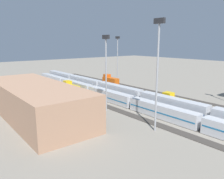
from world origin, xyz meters
The scene contains 17 objects.
ground_plane centered at (0.00, 0.00, 0.00)m, with size 400.00×400.00×0.00m, color gray.
track_bed_0 centered at (0.00, -15.00, 0.06)m, with size 140.00×2.80×0.12m, color #3D3833.
track_bed_1 centered at (0.00, -10.00, 0.06)m, with size 140.00×2.80×0.12m, color #4C443D.
track_bed_2 centered at (0.00, -5.00, 0.06)m, with size 140.00×2.80×0.12m, color #3D3833.
track_bed_3 centered at (0.00, 0.00, 0.06)m, with size 140.00×2.80×0.12m, color #3D3833.
track_bed_4 centered at (0.00, 5.00, 0.06)m, with size 140.00×2.80×0.12m, color #4C443D.
track_bed_5 centered at (0.00, 10.00, 0.06)m, with size 140.00×2.80×0.12m, color #3D3833.
track_bed_6 centered at (0.00, 15.00, 0.06)m, with size 140.00×2.80×0.12m, color #3D3833.
train_on_track_3 centered at (-23.04, 0.00, 2.16)m, with size 10.00×3.00×5.00m.
train_on_track_5 centered at (-1.67, 10.00, 2.01)m, with size 119.80×3.06×3.80m.
train_on_track_4 centered at (-1.13, 5.00, 2.61)m, with size 119.80×3.06×5.00m.
train_on_track_1 centered at (22.92, -10.00, 2.16)m, with size 10.00×3.00×5.00m.
train_on_track_6 centered at (17.91, 15.00, 2.16)m, with size 10.00×3.00×5.00m.
light_mast_1 centered at (-30.77, 18.58, 16.85)m, with size 2.80×0.70×26.31m.
light_mast_2 centered at (26.11, -17.37, 15.62)m, with size 2.80×0.70×24.09m.
light_mast_3 centered at (-10.43, 17.98, 15.13)m, with size 2.80×0.70×23.21m.
maintenance_shed centered at (-1.85, 37.16, 4.72)m, with size 46.18×16.20×9.43m, color tan.
Camera 1 is at (-64.22, 58.83, 21.09)m, focal length 35.91 mm.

